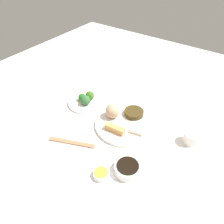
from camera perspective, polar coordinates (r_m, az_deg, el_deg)
tabletop at (r=1.08m, az=2.86°, el=-3.90°), size 2.20×2.20×0.02m
main_plate at (r=1.07m, az=3.45°, el=-3.13°), size 0.30×0.30×0.02m
rice_scoop at (r=1.08m, az=0.19°, el=0.30°), size 0.07×0.07×0.07m
spring_roll at (r=1.01m, az=0.99°, el=-4.57°), size 0.10×0.03×0.03m
crab_rangoon_wonton at (r=1.03m, az=6.98°, el=-4.27°), size 0.07×0.08×0.02m
stir_fry_heap at (r=1.11m, az=5.77°, el=-0.19°), size 0.10×0.10×0.02m
broccoli_plate at (r=1.21m, az=-6.79°, el=2.62°), size 0.20×0.20×0.01m
broccoli_floret_0 at (r=1.21m, az=-5.83°, el=4.34°), size 0.05×0.05×0.05m
broccoli_floret_1 at (r=1.17m, az=-6.95°, el=3.10°), size 0.05×0.05×0.05m
broccoli_floret_2 at (r=1.20m, az=-7.84°, el=3.84°), size 0.04×0.04×0.04m
soy_sauce_bowl at (r=0.89m, az=4.11°, el=-14.59°), size 0.11×0.11×0.03m
soy_sauce_bowl_liquid at (r=0.87m, az=4.18°, el=-13.86°), size 0.09×0.09×0.00m
sauce_ramekin_hot_mustard at (r=0.88m, az=-2.80°, el=-15.97°), size 0.07×0.07×0.02m
sauce_ramekin_hot_mustard_liquid at (r=0.87m, az=-2.83°, el=-15.52°), size 0.05×0.05×0.00m
teacup at (r=1.04m, az=20.08°, el=-6.36°), size 0.07×0.07×0.06m
chopsticks_pair at (r=1.01m, az=-10.53°, el=-7.86°), size 0.21×0.10×0.01m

